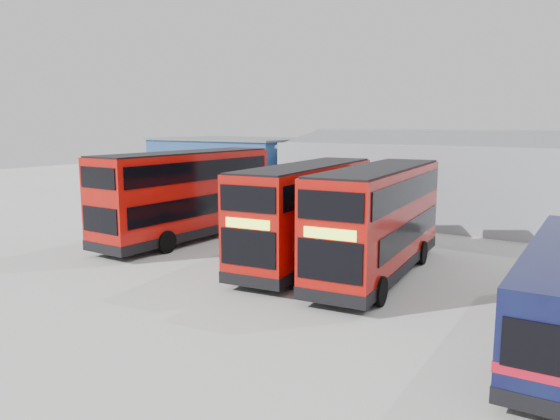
{
  "coord_description": "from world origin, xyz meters",
  "views": [
    {
      "loc": [
        14.16,
        -16.93,
        6.35
      ],
      "look_at": [
        -0.7,
        5.01,
        2.1
      ],
      "focal_mm": 35.0,
      "sensor_mm": 36.0,
      "label": 1
    }
  ],
  "objects_px": {
    "office_block": "(234,169)",
    "maintenance_shed": "(528,183)",
    "double_decker_centre": "(306,215)",
    "panel_van": "(161,188)",
    "double_decker_left": "(186,196)",
    "double_decker_right": "(378,222)"
  },
  "relations": [
    {
      "from": "double_decker_centre",
      "to": "maintenance_shed",
      "type": "bearing_deg",
      "value": 60.77
    },
    {
      "from": "office_block",
      "to": "panel_van",
      "type": "distance_m",
      "value": 6.12
    },
    {
      "from": "double_decker_centre",
      "to": "panel_van",
      "type": "distance_m",
      "value": 22.46
    },
    {
      "from": "office_block",
      "to": "maintenance_shed",
      "type": "relative_size",
      "value": 0.4
    },
    {
      "from": "office_block",
      "to": "double_decker_centre",
      "type": "bearing_deg",
      "value": -42.38
    },
    {
      "from": "maintenance_shed",
      "to": "double_decker_left",
      "type": "distance_m",
      "value": 21.22
    },
    {
      "from": "double_decker_right",
      "to": "double_decker_centre",
      "type": "bearing_deg",
      "value": 173.01
    },
    {
      "from": "maintenance_shed",
      "to": "panel_van",
      "type": "distance_m",
      "value": 27.11
    },
    {
      "from": "maintenance_shed",
      "to": "double_decker_centre",
      "type": "distance_m",
      "value": 17.45
    },
    {
      "from": "office_block",
      "to": "maintenance_shed",
      "type": "bearing_deg",
      "value": 5.21
    },
    {
      "from": "maintenance_shed",
      "to": "double_decker_centre",
      "type": "xyz_separation_m",
      "value": [
        -6.42,
        -16.22,
        -0.36
      ]
    },
    {
      "from": "maintenance_shed",
      "to": "double_decker_left",
      "type": "relative_size",
      "value": 2.67
    },
    {
      "from": "double_decker_right",
      "to": "panel_van",
      "type": "bearing_deg",
      "value": 149.62
    },
    {
      "from": "office_block",
      "to": "maintenance_shed",
      "type": "distance_m",
      "value": 22.09
    },
    {
      "from": "office_block",
      "to": "panel_van",
      "type": "xyz_separation_m",
      "value": [
        -4.4,
        -4.01,
        -1.42
      ]
    },
    {
      "from": "double_decker_left",
      "to": "panel_van",
      "type": "relative_size",
      "value": 2.26
    },
    {
      "from": "double_decker_left",
      "to": "double_decker_centre",
      "type": "height_order",
      "value": "double_decker_left"
    },
    {
      "from": "double_decker_left",
      "to": "double_decker_right",
      "type": "relative_size",
      "value": 1.04
    },
    {
      "from": "double_decker_left",
      "to": "panel_van",
      "type": "xyz_separation_m",
      "value": [
        -11.93,
        9.51,
        -1.24
      ]
    },
    {
      "from": "maintenance_shed",
      "to": "double_decker_right",
      "type": "height_order",
      "value": "maintenance_shed"
    },
    {
      "from": "panel_van",
      "to": "office_block",
      "type": "bearing_deg",
      "value": 21.02
    },
    {
      "from": "double_decker_right",
      "to": "office_block",
      "type": "bearing_deg",
      "value": 136.43
    }
  ]
}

